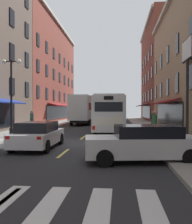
# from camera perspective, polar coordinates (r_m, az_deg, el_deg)

# --- Properties ---
(ground_plane) EXTENTS (34.80, 80.00, 0.10)m
(ground_plane) POSITION_cam_1_polar(r_m,az_deg,el_deg) (15.57, -4.54, -7.20)
(ground_plane) COLOR #28282B
(lane_centre_dashes) EXTENTS (0.14, 73.90, 0.01)m
(lane_centre_dashes) POSITION_cam_1_polar(r_m,az_deg,el_deg) (15.32, -4.70, -7.13)
(lane_centre_dashes) COLOR #DBCC4C
(lane_centre_dashes) RESTS_ON ground
(sidewalk_right) EXTENTS (3.00, 80.00, 0.14)m
(sidewalk_right) POSITION_cam_1_polar(r_m,az_deg,el_deg) (15.68, 17.39, -6.74)
(sidewalk_right) COLOR gray
(sidewalk_right) RESTS_ON ground
(billboard_sign) EXTENTS (0.40, 2.40, 6.54)m
(billboard_sign) POSITION_cam_1_polar(r_m,az_deg,el_deg) (17.70, 19.98, 10.09)
(billboard_sign) COLOR black
(billboard_sign) RESTS_ON sidewalk_right
(transit_bus) EXTENTS (2.71, 11.74, 3.25)m
(transit_bus) POSITION_cam_1_polar(r_m,az_deg,el_deg) (24.31, 3.33, -0.19)
(transit_bus) COLOR silver
(transit_bus) RESTS_ON ground
(box_truck) EXTENTS (2.56, 7.57, 3.77)m
(box_truck) POSITION_cam_1_polar(r_m,az_deg,el_deg) (33.07, -3.12, 0.51)
(box_truck) COLOR #B21E19
(box_truck) RESTS_ON ground
(sedan_near) EXTENTS (1.95, 4.45, 1.41)m
(sedan_near) POSITION_cam_1_polar(r_m,az_deg,el_deg) (13.78, -12.92, -5.06)
(sedan_near) COLOR silver
(sedan_near) RESTS_ON ground
(sedan_mid) EXTENTS (1.97, 4.26, 1.35)m
(sedan_mid) POSITION_cam_1_polar(r_m,az_deg,el_deg) (42.34, -1.25, -1.17)
(sedan_mid) COLOR maroon
(sedan_mid) RESTS_ON ground
(sedan_far) EXTENTS (4.74, 2.49, 1.44)m
(sedan_far) POSITION_cam_1_polar(r_m,az_deg,el_deg) (10.26, 10.68, -6.91)
(sedan_far) COLOR silver
(sedan_far) RESTS_ON ground
(bicycle_near) EXTENTS (1.69, 0.50, 0.91)m
(bicycle_near) POSITION_cam_1_polar(r_m,az_deg,el_deg) (20.57, -16.59, -3.75)
(bicycle_near) COLOR black
(bicycle_near) RESTS_ON sidewalk_left
(pedestrian_near) EXTENTS (0.39, 0.52, 1.81)m
(pedestrian_near) POSITION_cam_1_polar(r_m,az_deg,el_deg) (23.73, -14.27, -1.69)
(pedestrian_near) COLOR #33663F
(pedestrian_near) RESTS_ON sidewalk_left
(pedestrian_mid) EXTENTS (0.36, 0.36, 1.84)m
(pedestrian_mid) POSITION_cam_1_polar(r_m,az_deg,el_deg) (17.26, 13.04, -2.62)
(pedestrian_mid) COLOR #4C4C51
(pedestrian_mid) RESTS_ON sidewalk_right
(pedestrian_far) EXTENTS (0.36, 0.36, 1.58)m
(pedestrian_far) POSITION_cam_1_polar(r_m,az_deg,el_deg) (29.88, 12.59, -1.50)
(pedestrian_far) COLOR #4C4C51
(pedestrian_far) RESTS_ON sidewalk_right
(street_lamp_twin) EXTENTS (1.42, 0.32, 5.45)m
(street_lamp_twin) POSITION_cam_1_polar(r_m,az_deg,el_deg) (18.79, -18.60, 3.92)
(street_lamp_twin) COLOR black
(street_lamp_twin) RESTS_ON sidewalk_left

